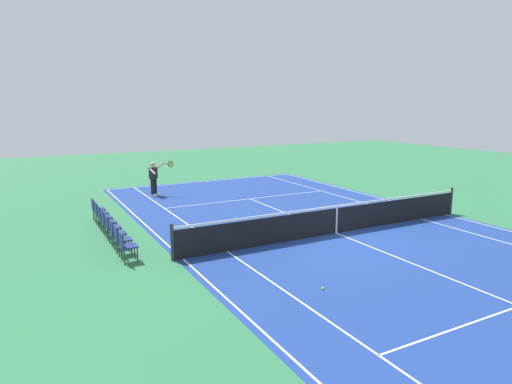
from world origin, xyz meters
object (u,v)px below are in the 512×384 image
object	(u,v)px
spectator_chair_1	(121,238)
spectator_chair_3	(111,226)
tennis_player_near	(154,177)
spectator_chair_5	(103,216)
spectator_chair_6	(100,212)
spectator_chair_2	(116,232)
spectator_chair_0	(126,245)
tennis_ball	(323,288)
spectator_chair_4	(107,221)
spectator_chair_7	(96,208)
tennis_net	(336,219)

from	to	relation	value
spectator_chair_1	spectator_chair_3	bearing A→B (deg)	0.00
tennis_player_near	spectator_chair_5	xyz separation A→B (m)	(-5.16, 3.26, -0.41)
tennis_player_near	spectator_chair_6	distance (m)	5.52
spectator_chair_2	spectator_chair_3	size ratio (longest dim) A/B	1.00
spectator_chair_0	spectator_chair_1	distance (m)	0.73
tennis_ball	spectator_chair_2	xyz separation A→B (m)	(5.57, 3.71, 0.49)
spectator_chair_0	spectator_chair_5	distance (m)	3.63
tennis_ball	spectator_chair_4	distance (m)	7.95
tennis_player_near	spectator_chair_5	bearing A→B (deg)	147.73
tennis_ball	spectator_chair_7	bearing A→B (deg)	21.94
spectator_chair_3	spectator_chair_7	size ratio (longest dim) A/B	1.00
tennis_player_near	spectator_chair_0	xyz separation A→B (m)	(-8.80, 3.26, -0.41)
tennis_net	spectator_chair_0	bearing A→B (deg)	86.06
tennis_ball	spectator_chair_7	distance (m)	9.93
tennis_ball	spectator_chair_5	size ratio (longest dim) A/B	0.08
tennis_player_near	tennis_ball	distance (m)	12.95
tennis_net	spectator_chair_3	size ratio (longest dim) A/B	13.30
tennis_ball	spectator_chair_5	world-z (taller)	spectator_chair_5
spectator_chair_2	spectator_chair_5	distance (m)	2.18
spectator_chair_1	spectator_chair_7	size ratio (longest dim) A/B	1.00
spectator_chair_4	spectator_chair_7	distance (m)	2.18
tennis_net	spectator_chair_1	bearing A→B (deg)	80.18
spectator_chair_3	spectator_chair_4	xyz separation A→B (m)	(0.73, 0.00, 0.00)
spectator_chair_0	spectator_chair_1	xyz separation A→B (m)	(0.73, 0.00, 0.00)
spectator_chair_6	spectator_chair_5	bearing A→B (deg)	180.00
tennis_net	spectator_chair_5	xyz separation A→B (m)	(4.11, 6.97, 0.03)
tennis_net	spectator_chair_7	size ratio (longest dim) A/B	13.30
spectator_chair_1	spectator_chair_2	world-z (taller)	same
spectator_chair_2	spectator_chair_7	world-z (taller)	same
spectator_chair_5	spectator_chair_7	xyz separation A→B (m)	(1.45, 0.00, 0.00)
tennis_player_near	spectator_chair_0	size ratio (longest dim) A/B	1.93
tennis_ball	spectator_chair_4	xyz separation A→B (m)	(7.02, 3.71, 0.49)
spectator_chair_0	spectator_chair_5	bearing A→B (deg)	0.00
tennis_player_near	spectator_chair_3	world-z (taller)	tennis_player_near
tennis_net	spectator_chair_2	distance (m)	7.24
spectator_chair_6	tennis_player_near	bearing A→B (deg)	-36.31
spectator_chair_1	spectator_chair_2	bearing A→B (deg)	0.00
tennis_net	spectator_chair_2	world-z (taller)	tennis_net
spectator_chair_7	tennis_player_near	bearing A→B (deg)	-41.31
spectator_chair_4	spectator_chair_5	size ratio (longest dim) A/B	1.00
tennis_net	spectator_chair_3	xyz separation A→B (m)	(2.66, 6.97, 0.03)
spectator_chair_0	spectator_chair_6	bearing A→B (deg)	0.00
spectator_chair_4	spectator_chair_5	xyz separation A→B (m)	(0.73, 0.00, 0.00)
tennis_player_near	spectator_chair_7	world-z (taller)	tennis_player_near
spectator_chair_4	spectator_chair_5	distance (m)	0.73
tennis_net	spectator_chair_2	bearing A→B (deg)	74.50
tennis_ball	spectator_chair_0	world-z (taller)	spectator_chair_0
tennis_ball	tennis_net	bearing A→B (deg)	-41.97
tennis_net	spectator_chair_6	bearing A→B (deg)	55.23
spectator_chair_5	spectator_chair_1	bearing A→B (deg)	180.00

